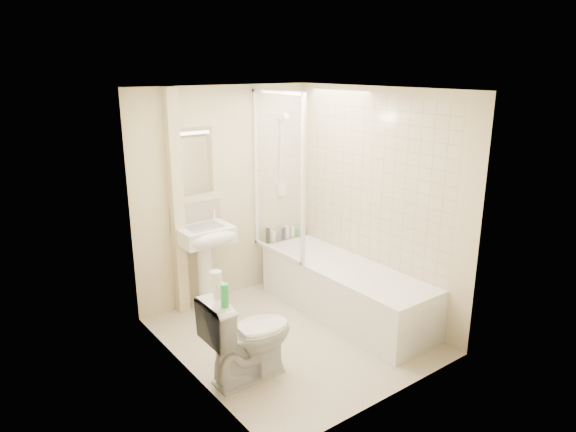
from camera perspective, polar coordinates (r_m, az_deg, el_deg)
floor at (r=5.27m, az=0.51°, el=-13.16°), size 2.50×2.50×0.00m
wall_back at (r=5.80m, az=-6.98°, el=2.33°), size 2.20×0.02×2.40m
wall_left at (r=4.25m, az=-11.36°, el=-3.16°), size 0.02×2.50×2.40m
wall_right at (r=5.50m, az=9.70°, el=1.45°), size 0.02×2.50×2.40m
ceiling at (r=4.58m, az=0.58°, el=13.93°), size 2.20×2.50×0.02m
tile_back at (r=6.13m, az=-0.90°, el=5.38°), size 0.70×0.01×1.75m
tile_right at (r=5.48m, az=9.31°, el=3.82°), size 0.01×2.10×1.75m
pipe_boxing at (r=5.47m, az=-12.28°, el=1.22°), size 0.12×0.12×2.40m
splashback at (r=5.66m, az=-10.22°, el=0.05°), size 0.60×0.02×0.30m
mirror at (r=5.53m, az=-10.50°, el=5.52°), size 0.46×0.01×0.60m
strip_light at (r=5.45m, az=-10.59°, el=9.31°), size 0.42×0.07×0.07m
bathtub at (r=5.61m, az=6.34°, el=-8.02°), size 0.70×2.10×0.55m
shower_screen at (r=5.58m, az=-1.16°, el=4.53°), size 0.04×0.92×1.80m
shower_fixture at (r=6.08m, az=-0.67°, el=6.43°), size 0.10×0.16×0.99m
pedestal_sink at (r=5.55m, az=-9.02°, el=-3.14°), size 0.56×0.51×1.08m
bottle_black_a at (r=6.14m, az=-2.27°, el=-2.19°), size 0.05×0.05×0.18m
bottle_white_a at (r=6.19m, az=-1.65°, el=-2.29°), size 0.05×0.05×0.13m
bottle_blue at (r=6.27m, az=-0.50°, el=-1.98°), size 0.05×0.05×0.14m
bottle_cream at (r=6.30m, az=-0.11°, el=-1.78°), size 0.06×0.06×0.16m
bottle_white_b at (r=6.35m, az=0.50°, el=-1.75°), size 0.05×0.05×0.14m
bottle_green at (r=6.41m, az=1.15°, el=-1.81°), size 0.06×0.06×0.09m
toilet at (r=4.48m, az=-4.39°, el=-13.09°), size 0.47×0.79×0.79m
toilet_roll_lower at (r=4.23m, az=-7.61°, el=-8.16°), size 0.10×0.10×0.11m
toilet_roll_upper at (r=4.19m, az=-8.04°, el=-6.80°), size 0.10×0.10×0.11m
green_bottle at (r=4.04m, az=-7.05°, el=-8.75°), size 0.06×0.06×0.19m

